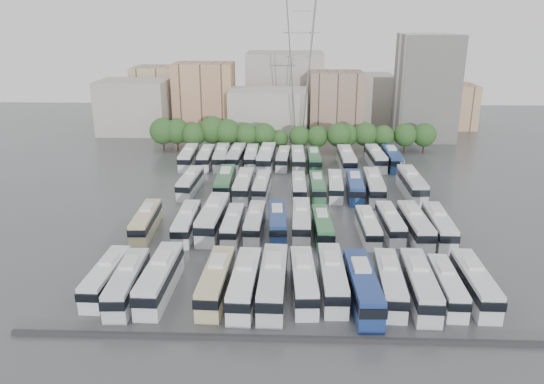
{
  "coord_description": "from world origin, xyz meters",
  "views": [
    {
      "loc": [
        0.2,
        -78.33,
        31.21
      ],
      "look_at": [
        -2.92,
        4.18,
        3.0
      ],
      "focal_mm": 35.0,
      "sensor_mm": 36.0,
      "label": 1
    }
  ],
  "objects_px": {
    "bus_r0_s9": "(362,286)",
    "bus_r1_s2": "(187,222)",
    "bus_r2_s11": "(374,186)",
    "bus_r3_s4": "(252,157)",
    "bus_r0_s10": "(389,282)",
    "bus_r1_s4": "(233,224)",
    "bus_r2_s5": "(262,186)",
    "bus_r3_s12": "(376,158)",
    "bus_r2_s3": "(225,182)",
    "bus_r2_s9": "(335,185)",
    "bus_r0_s13": "(475,283)",
    "bus_r1_s5": "(255,222)",
    "bus_r0_s11": "(420,284)",
    "bus_r2_s7": "(299,187)",
    "bus_r3_s8": "(314,159)",
    "bus_r0_s12": "(447,285)",
    "bus_r0_s1": "(127,282)",
    "bus_r1_s7": "(301,220)",
    "bus_r1_s0": "(146,221)",
    "bus_r3_s7": "(298,159)",
    "apartment_tower": "(426,87)",
    "bus_r0_s7": "(304,280)",
    "bus_r3_s6": "(283,158)",
    "bus_r1_s13": "(439,225)",
    "bus_r3_s10": "(346,159)",
    "bus_r2_s4": "(244,185)",
    "bus_r0_s8": "(332,277)",
    "bus_r3_s5": "(266,157)",
    "bus_r2_s8": "(317,186)",
    "bus_r3_s0": "(189,157)",
    "bus_r1_s8": "(322,226)",
    "bus_r0_s5": "(245,283)",
    "bus_r0_s0": "(106,277)",
    "bus_r2_s13": "(412,184)",
    "bus_r0_s6": "(273,281)",
    "bus_r2_s1": "(190,182)",
    "bus_r1_s11": "(390,222)",
    "bus_r1_s10": "(368,226)",
    "bus_r0_s2": "(160,278)",
    "bus_r1_s6": "(277,221)",
    "electricity_pylon": "(300,67)",
    "bus_r1_s12": "(415,225)"
  },
  "relations": [
    {
      "from": "bus_r2_s11",
      "to": "bus_r3_s4",
      "type": "bearing_deg",
      "value": 142.0
    },
    {
      "from": "bus_r0_s1",
      "to": "bus_r3_s5",
      "type": "relative_size",
      "value": 0.89
    },
    {
      "from": "bus_r0_s7",
      "to": "bus_r3_s6",
      "type": "relative_size",
      "value": 1.08
    },
    {
      "from": "bus_r3_s10",
      "to": "bus_r2_s3",
      "type": "bearing_deg",
      "value": -145.88
    },
    {
      "from": "apartment_tower",
      "to": "bus_r3_s12",
      "type": "distance_m",
      "value": 33.49
    },
    {
      "from": "bus_r3_s8",
      "to": "bus_r2_s5",
      "type": "bearing_deg",
      "value": -119.83
    },
    {
      "from": "bus_r0_s11",
      "to": "bus_r2_s3",
      "type": "bearing_deg",
      "value": 127.93
    },
    {
      "from": "bus_r0_s12",
      "to": "bus_r0_s1",
      "type": "bearing_deg",
      "value": -176.9
    },
    {
      "from": "bus_r0_s11",
      "to": "bus_r1_s0",
      "type": "bearing_deg",
      "value": 155.3
    },
    {
      "from": "apartment_tower",
      "to": "bus_r0_s0",
      "type": "bearing_deg",
      "value": -124.14
    },
    {
      "from": "bus_r1_s11",
      "to": "bus_r2_s9",
      "type": "xyz_separation_m",
      "value": [
        -6.76,
        17.23,
        0.02
      ]
    },
    {
      "from": "bus_r2_s5",
      "to": "bus_r3_s12",
      "type": "xyz_separation_m",
      "value": [
        23.04,
        19.47,
        0.18
      ]
    },
    {
      "from": "bus_r0_s0",
      "to": "bus_r3_s8",
      "type": "distance_m",
      "value": 59.11
    },
    {
      "from": "bus_r0_s8",
      "to": "bus_r3_s5",
      "type": "bearing_deg",
      "value": 100.05
    },
    {
      "from": "bus_r0_s9",
      "to": "bus_r1_s2",
      "type": "bearing_deg",
      "value": 139.31
    },
    {
      "from": "bus_r1_s7",
      "to": "bus_r1_s12",
      "type": "bearing_deg",
      "value": -4.79
    },
    {
      "from": "bus_r3_s7",
      "to": "apartment_tower",
      "type": "bearing_deg",
      "value": 40.27
    },
    {
      "from": "bus_r0_s7",
      "to": "bus_r0_s12",
      "type": "relative_size",
      "value": 1.1
    },
    {
      "from": "bus_r2_s5",
      "to": "bus_r0_s1",
      "type": "bearing_deg",
      "value": -107.75
    },
    {
      "from": "bus_r0_s13",
      "to": "bus_r1_s7",
      "type": "relative_size",
      "value": 1.01
    },
    {
      "from": "bus_r1_s0",
      "to": "bus_r1_s7",
      "type": "relative_size",
      "value": 0.97
    },
    {
      "from": "bus_r2_s3",
      "to": "bus_r2_s9",
      "type": "distance_m",
      "value": 19.81
    },
    {
      "from": "bus_r1_s5",
      "to": "bus_r2_s13",
      "type": "distance_m",
      "value": 32.28
    },
    {
      "from": "bus_r1_s10",
      "to": "bus_r2_s5",
      "type": "distance_m",
      "value": 24.41
    },
    {
      "from": "bus_r2_s4",
      "to": "bus_r2_s3",
      "type": "bearing_deg",
      "value": 162.27
    },
    {
      "from": "apartment_tower",
      "to": "bus_r2_s3",
      "type": "relative_size",
      "value": 2.0
    },
    {
      "from": "bus_r0_s9",
      "to": "bus_r1_s13",
      "type": "height_order",
      "value": "bus_r0_s9"
    },
    {
      "from": "bus_r2_s9",
      "to": "bus_r3_s4",
      "type": "height_order",
      "value": "bus_r3_s4"
    },
    {
      "from": "bus_r0_s12",
      "to": "bus_r3_s6",
      "type": "distance_m",
      "value": 57.78
    },
    {
      "from": "electricity_pylon",
      "to": "bus_r1_s0",
      "type": "xyz_separation_m",
      "value": [
        -23.22,
        -56.27,
        -16.85
      ]
    },
    {
      "from": "bus_r2_s1",
      "to": "bus_r2_s3",
      "type": "xyz_separation_m",
      "value": [
        6.39,
        -0.32,
        0.16
      ]
    },
    {
      "from": "bus_r2_s8",
      "to": "bus_r3_s12",
      "type": "distance_m",
      "value": 23.53
    },
    {
      "from": "bus_r0_s9",
      "to": "bus_r0_s11",
      "type": "height_order",
      "value": "bus_r0_s9"
    },
    {
      "from": "bus_r0_s1",
      "to": "bus_r1_s8",
      "type": "xyz_separation_m",
      "value": [
        23.19,
        17.92,
        -0.15
      ]
    },
    {
      "from": "bus_r0_s5",
      "to": "bus_r3_s6",
      "type": "distance_m",
      "value": 55.19
    },
    {
      "from": "bus_r3_s4",
      "to": "bus_r3_s0",
      "type": "bearing_deg",
      "value": -177.06
    },
    {
      "from": "bus_r0_s13",
      "to": "bus_r1_s5",
      "type": "relative_size",
      "value": 1.09
    },
    {
      "from": "bus_r0_s1",
      "to": "bus_r1_s2",
      "type": "bearing_deg",
      "value": 77.59
    },
    {
      "from": "bus_r0_s2",
      "to": "bus_r1_s6",
      "type": "xyz_separation_m",
      "value": [
        13.08,
        18.61,
        -0.28
      ]
    },
    {
      "from": "bus_r2_s13",
      "to": "bus_r0_s7",
      "type": "bearing_deg",
      "value": -119.46
    },
    {
      "from": "bus_r3_s4",
      "to": "bus_r0_s10",
      "type": "bearing_deg",
      "value": -71.05
    },
    {
      "from": "bus_r2_s4",
      "to": "bus_r1_s4",
      "type": "bearing_deg",
      "value": -88.82
    },
    {
      "from": "bus_r2_s4",
      "to": "bus_r1_s8",
      "type": "bearing_deg",
      "value": -53.16
    },
    {
      "from": "bus_r1_s2",
      "to": "bus_r0_s6",
      "type": "bearing_deg",
      "value": -54.27
    },
    {
      "from": "bus_r0_s13",
      "to": "bus_r3_s8",
      "type": "xyz_separation_m",
      "value": [
        -16.36,
        53.0,
        -0.08
      ]
    },
    {
      "from": "bus_r2_s1",
      "to": "bus_r3_s5",
      "type": "bearing_deg",
      "value": 54.77
    },
    {
      "from": "bus_r0_s10",
      "to": "bus_r1_s4",
      "type": "height_order",
      "value": "bus_r0_s10"
    },
    {
      "from": "bus_r0_s11",
      "to": "bus_r2_s7",
      "type": "bearing_deg",
      "value": 112.53
    },
    {
      "from": "bus_r1_s8",
      "to": "bus_r2_s1",
      "type": "distance_m",
      "value": 30.22
    },
    {
      "from": "bus_r3_s0",
      "to": "bus_r0_s11",
      "type": "bearing_deg",
      "value": -57.77
    }
  ]
}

